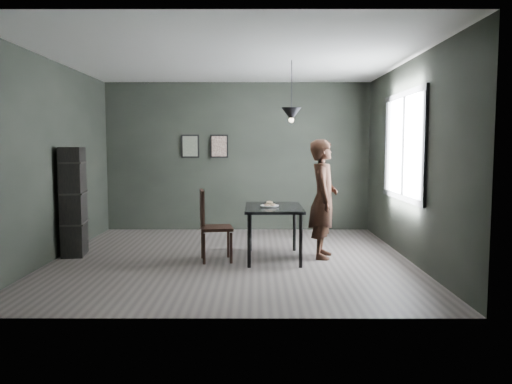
{
  "coord_description": "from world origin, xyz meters",
  "views": [
    {
      "loc": [
        0.36,
        -7.01,
        1.6
      ],
      "look_at": [
        0.35,
        0.05,
        0.95
      ],
      "focal_mm": 35.0,
      "sensor_mm": 36.0,
      "label": 1
    }
  ],
  "objects_px": {
    "shelf_unit": "(73,202)",
    "white_plate": "(270,206)",
    "cafe_table": "(274,212)",
    "woman": "(323,199)",
    "pendant_lamp": "(291,114)",
    "wood_chair": "(210,221)"
  },
  "relations": [
    {
      "from": "shelf_unit",
      "to": "pendant_lamp",
      "type": "distance_m",
      "value": 3.41
    },
    {
      "from": "cafe_table",
      "to": "pendant_lamp",
      "type": "distance_m",
      "value": 1.41
    },
    {
      "from": "cafe_table",
      "to": "woman",
      "type": "bearing_deg",
      "value": 6.13
    },
    {
      "from": "wood_chair",
      "to": "shelf_unit",
      "type": "distance_m",
      "value": 2.08
    },
    {
      "from": "shelf_unit",
      "to": "wood_chair",
      "type": "bearing_deg",
      "value": -19.9
    },
    {
      "from": "white_plate",
      "to": "woman",
      "type": "xyz_separation_m",
      "value": [
        0.77,
        0.13,
        0.09
      ]
    },
    {
      "from": "shelf_unit",
      "to": "white_plate",
      "type": "bearing_deg",
      "value": -14.75
    },
    {
      "from": "white_plate",
      "to": "shelf_unit",
      "type": "bearing_deg",
      "value": 174.54
    },
    {
      "from": "pendant_lamp",
      "to": "white_plate",
      "type": "bearing_deg",
      "value": -154.02
    },
    {
      "from": "woman",
      "to": "white_plate",
      "type": "bearing_deg",
      "value": 108.71
    },
    {
      "from": "wood_chair",
      "to": "shelf_unit",
      "type": "relative_size",
      "value": 0.63
    },
    {
      "from": "cafe_table",
      "to": "shelf_unit",
      "type": "distance_m",
      "value": 2.93
    },
    {
      "from": "wood_chair",
      "to": "pendant_lamp",
      "type": "bearing_deg",
      "value": 3.14
    },
    {
      "from": "white_plate",
      "to": "shelf_unit",
      "type": "xyz_separation_m",
      "value": [
        -2.86,
        0.27,
        0.04
      ]
    },
    {
      "from": "shelf_unit",
      "to": "cafe_table",
      "type": "bearing_deg",
      "value": -13.66
    },
    {
      "from": "woman",
      "to": "pendant_lamp",
      "type": "distance_m",
      "value": 1.29
    },
    {
      "from": "pendant_lamp",
      "to": "shelf_unit",
      "type": "bearing_deg",
      "value": 177.79
    },
    {
      "from": "pendant_lamp",
      "to": "cafe_table",
      "type": "bearing_deg",
      "value": -158.2
    },
    {
      "from": "white_plate",
      "to": "cafe_table",
      "type": "bearing_deg",
      "value": 40.57
    },
    {
      "from": "white_plate",
      "to": "pendant_lamp",
      "type": "xyz_separation_m",
      "value": [
        0.31,
        0.15,
        1.29
      ]
    },
    {
      "from": "cafe_table",
      "to": "woman",
      "type": "relative_size",
      "value": 0.71
    },
    {
      "from": "white_plate",
      "to": "woman",
      "type": "relative_size",
      "value": 0.14
    }
  ]
}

